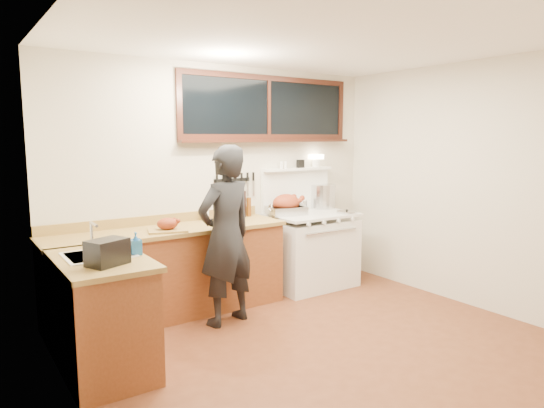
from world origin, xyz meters
TOP-DOWN VIEW (x-y plane):
  - ground_plane at (0.00, 0.00)m, footprint 4.00×3.50m
  - room_shell at (0.00, 0.00)m, footprint 4.10×3.60m
  - counter_back at (-0.80, 1.45)m, footprint 2.44×0.64m
  - counter_left at (-1.70, 0.62)m, footprint 0.64×1.09m
  - sink_unit at (-1.68, 0.70)m, footprint 0.50×0.45m
  - vintage_stove at (1.00, 1.41)m, footprint 1.02×0.74m
  - back_window at (0.60, 1.72)m, footprint 2.32×0.13m
  - left_doorway at (-1.99, -0.55)m, footprint 0.02×1.04m
  - knife_strip at (0.12, 1.73)m, footprint 0.52×0.03m
  - man at (-0.43, 0.94)m, footprint 0.71×0.54m
  - soap_bottle at (-1.43, 0.56)m, footprint 0.09×0.09m
  - toaster at (-1.70, 0.37)m, footprint 0.32×0.28m
  - cutting_board at (-0.86, 1.31)m, footprint 0.43×0.37m
  - roast_turkey at (0.69, 1.48)m, footprint 0.48×0.39m
  - stockpot at (1.39, 1.66)m, footprint 0.37×0.37m
  - saucepan at (1.07, 1.70)m, footprint 0.21×0.29m
  - pot_lid at (1.37, 1.19)m, footprint 0.33×0.33m
  - coffee_tin at (-0.11, 1.52)m, footprint 0.11×0.10m
  - pitcher at (-0.28, 1.66)m, footprint 0.10×0.10m
  - bottle_cluster at (0.12, 1.63)m, footprint 0.31×0.07m

SIDE VIEW (x-z plane):
  - ground_plane at x=0.00m, z-range -0.02..0.00m
  - counter_left at x=-1.70m, z-range 0.00..0.90m
  - counter_back at x=-0.80m, z-range -0.05..0.95m
  - vintage_stove at x=1.00m, z-range -0.33..1.26m
  - sink_unit at x=-1.68m, z-range 0.66..1.03m
  - man at x=-0.43m, z-range 0.00..1.74m
  - pot_lid at x=1.37m, z-range 0.89..0.93m
  - cutting_board at x=-0.86m, z-range 0.89..1.02m
  - saucepan at x=1.07m, z-range 0.90..1.02m
  - coffee_tin at x=-0.11m, z-range 0.90..1.05m
  - pitcher at x=-0.28m, z-range 0.90..1.06m
  - soap_bottle at x=-1.43m, z-range 0.90..1.08m
  - toaster at x=-1.70m, z-range 0.90..1.09m
  - roast_turkey at x=0.69m, z-range 0.88..1.12m
  - bottle_cluster at x=0.12m, z-range 0.89..1.19m
  - stockpot at x=1.39m, z-range 0.90..1.21m
  - left_doorway at x=-1.99m, z-range 0.00..2.17m
  - knife_strip at x=0.12m, z-range 1.17..1.45m
  - room_shell at x=0.00m, z-range 0.32..2.97m
  - back_window at x=0.60m, z-range 1.68..2.45m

